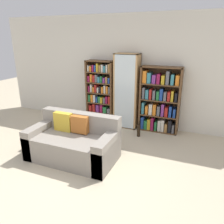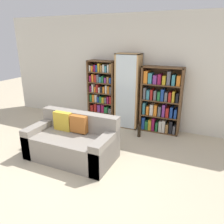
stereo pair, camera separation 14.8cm
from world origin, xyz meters
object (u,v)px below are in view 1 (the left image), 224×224
Objects in this scene: display_cabinet at (127,91)px; bookshelf_right at (159,102)px; couch at (73,143)px; bookshelf_left at (101,93)px; wine_bottle at (139,130)px.

display_cabinet reaches higher than bookshelf_right.
bookshelf_left is at bearing 99.30° from couch.
display_cabinet reaches higher than wine_bottle.
bookshelf_right is at bearing 0.01° from bookshelf_left.
bookshelf_right is 0.84m from wine_bottle.
couch is 1.00× the size of bookshelf_left.
wine_bottle is at bearing -122.86° from bookshelf_right.
bookshelf_left is at bearing 156.62° from wine_bottle.
couch is 1.04× the size of bookshelf_right.
bookshelf_left reaches higher than bookshelf_right.
wine_bottle is at bearing -46.47° from display_cabinet.
bookshelf_left reaches higher than wine_bottle.
couch is at bearing -122.71° from wine_bottle.
couch is at bearing -80.70° from bookshelf_left.
bookshelf_left is 0.89× the size of display_cabinet.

